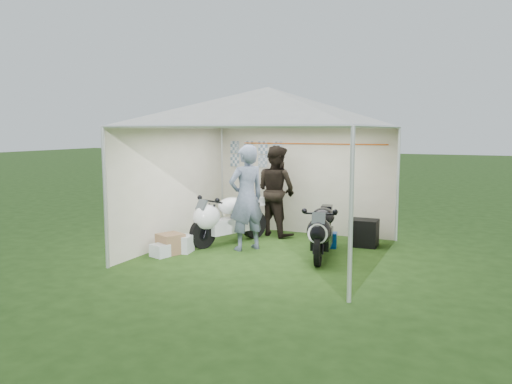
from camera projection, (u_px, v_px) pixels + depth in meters
ground at (267, 253)px, 9.17m from camera, size 80.00×80.00×0.00m
canopy_tent at (269, 111)px, 8.88m from camera, size 5.66×5.66×3.00m
motorcycle_white at (226, 218)px, 9.83m from camera, size 0.96×1.82×0.95m
motorcycle_black at (322, 230)px, 8.73m from camera, size 0.61×1.83×0.90m
paddock_stand at (326, 240)px, 9.58m from camera, size 0.43×0.31×0.29m
person_dark_jacket at (276, 191)px, 10.58m from camera, size 1.14×1.03×1.92m
person_blue_jacket at (246, 198)px, 9.30m from camera, size 0.80×0.86×1.97m
equipment_box at (364, 233)px, 9.66m from camera, size 0.53×0.43×0.53m
crate_0 at (179, 244)px, 9.22m from camera, size 0.52×0.44×0.31m
crate_1 at (170, 244)px, 9.10m from camera, size 0.54×0.54×0.37m
crate_2 at (160, 250)px, 8.88m from camera, size 0.37×0.34×0.23m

